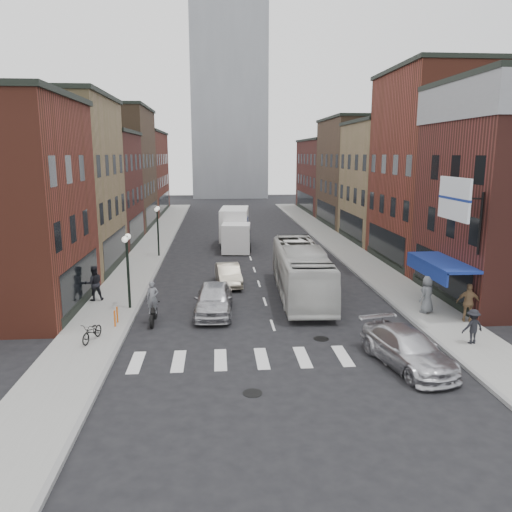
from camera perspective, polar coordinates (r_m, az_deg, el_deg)
The scene contains 31 objects.
ground at distance 23.83m, azimuth 2.19°, elevation -8.72°, with size 160.00×160.00×0.00m, color black.
sidewalk_left at distance 45.32m, azimuth -11.85°, elevation 0.95°, with size 3.00×74.00×0.15m, color gray.
sidewalk_right at distance 46.31m, azimuth 9.50°, elevation 1.27°, with size 3.00×74.00×0.15m, color gray.
curb_left at distance 45.17m, azimuth -9.96°, elevation 0.89°, with size 0.20×74.00×0.16m, color gray.
curb_right at distance 45.98m, azimuth 7.68°, elevation 1.15°, with size 0.20×74.00×0.16m, color gray.
crosswalk_stripes at distance 21.07m, azimuth 3.15°, elevation -11.54°, with size 12.00×2.20×0.01m, color silver.
bldg_left_mid_a at distance 38.29m, azimuth -23.52°, elevation 7.49°, with size 10.30×10.20×12.30m.
bldg_left_mid_b at distance 47.91m, azimuth -19.60°, elevation 7.22°, with size 10.30×10.20×10.30m.
bldg_left_far_a at distance 58.53m, azimuth -16.93°, elevation 9.55°, with size 10.30×12.20×13.30m.
bldg_left_far_b at distance 72.30m, azimuth -14.54°, elevation 9.19°, with size 10.30×16.20×11.30m.
bldg_right_mid_a at distance 40.28m, azimuth 21.77°, elevation 9.21°, with size 10.30×10.20×14.30m.
bldg_right_mid_b at distance 49.52m, azimuth 16.54°, elevation 8.12°, with size 10.30×10.20×11.30m.
bldg_right_far_a at distance 59.89m, azimuth 12.79°, elevation 9.32°, with size 10.30×12.20×12.30m.
bldg_right_far_b at distance 73.41m, azimuth 9.51°, elevation 9.04°, with size 10.30×16.20×10.30m.
awning_blue at distance 27.85m, azimuth 20.16°, elevation -0.81°, with size 1.80×5.00×0.78m.
billboard_sign at distance 25.41m, azimuth 21.88°, elevation 5.94°, with size 1.52×3.00×3.70m.
distant_tower at distance 101.61m, azimuth -3.18°, elevation 21.10°, with size 14.00×14.00×50.00m, color #9399A0.
streetlamp_near at distance 27.15m, azimuth -14.49°, elevation -0.15°, with size 0.32×1.22×4.11m.
streetlamp_far at distance 40.82m, azimuth -11.18°, elevation 3.86°, with size 0.32×1.22×4.11m.
bike_rack at distance 25.22m, azimuth -15.70°, elevation -6.68°, with size 0.08×0.68×0.80m.
box_truck at distance 44.50m, azimuth -2.42°, elevation 3.11°, with size 2.86×8.05×3.43m.
motorcycle_rider at distance 25.22m, azimuth -11.71°, elevation -5.38°, with size 0.63×2.12×2.16m.
transit_bus at distance 29.42m, azimuth 5.18°, elevation -1.72°, with size 2.54×10.87×3.03m, color silver.
sedan_left_near at distance 26.27m, azimuth -4.86°, elevation -4.92°, with size 1.93×4.80×1.64m, color #BBBBC0.
sedan_left_far at distance 31.98m, azimuth -3.18°, elevation -2.15°, with size 1.43×4.09×1.35m, color #B0A68F.
curb_car at distance 20.92m, azimuth 16.91°, elevation -10.11°, with size 2.01×4.94×1.43m, color silver.
parked_bicycle at distance 23.38m, azimuth -18.22°, elevation -8.22°, with size 0.57×1.64×0.86m, color black.
ped_left_solo at distance 29.47m, azimuth -18.03°, elevation -2.98°, with size 0.96×0.55×1.98m, color black.
ped_right_a at distance 23.81m, azimuth 23.53°, elevation -7.39°, with size 1.00×0.49×1.54m, color black.
ped_right_b at distance 26.66m, azimuth 23.14°, elevation -4.94°, with size 1.13×0.56×1.92m, color brown.
ped_right_c at distance 27.37m, azimuth 18.98°, elevation -4.18°, with size 0.95×0.62×1.95m, color slate.
Camera 1 is at (-2.66, -22.19, 8.29)m, focal length 35.00 mm.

